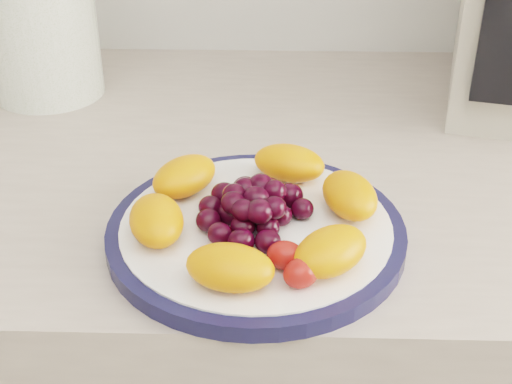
{
  "coord_description": "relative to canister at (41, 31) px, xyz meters",
  "views": [
    {
      "loc": [
        -0.06,
        0.51,
        1.27
      ],
      "look_at": [
        -0.07,
        1.02,
        0.95
      ],
      "focal_mm": 50.0,
      "sensor_mm": 36.0,
      "label": 1
    }
  ],
  "objects": [
    {
      "name": "plate_rim",
      "position": [
        0.27,
        -0.32,
        -0.07
      ],
      "size": [
        0.26,
        0.26,
        0.01
      ],
      "primitive_type": "cylinder",
      "color": "#14163A",
      "rests_on": "counter"
    },
    {
      "name": "plate_face",
      "position": [
        0.27,
        -0.32,
        -0.07
      ],
      "size": [
        0.24,
        0.24,
        0.02
      ],
      "primitive_type": "cylinder",
      "color": "white",
      "rests_on": "counter"
    },
    {
      "name": "canister",
      "position": [
        0.0,
        0.0,
        0.0
      ],
      "size": [
        0.15,
        0.15,
        0.16
      ],
      "primitive_type": "cylinder",
      "rotation": [
        0.0,
        0.0,
        -0.14
      ],
      "color": "#506F26",
      "rests_on": "counter"
    },
    {
      "name": "fruit_plate",
      "position": [
        0.27,
        -0.32,
        -0.05
      ],
      "size": [
        0.23,
        0.23,
        0.04
      ],
      "color": "orange",
      "rests_on": "plate_face"
    }
  ]
}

